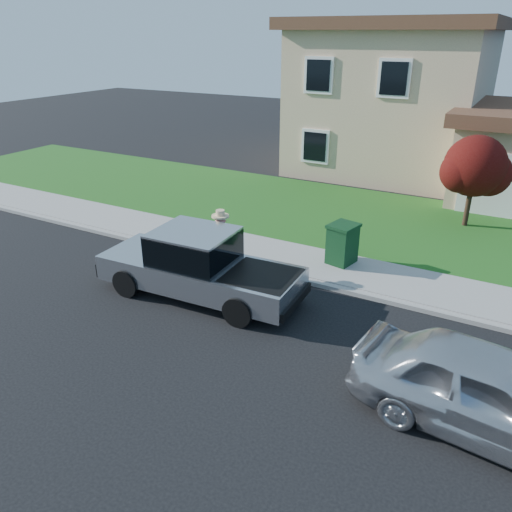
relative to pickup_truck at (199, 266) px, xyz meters
The scene contains 10 objects.
ground 1.35m from the pickup_truck, 60.63° to the right, with size 80.00×80.00×0.00m, color black.
curb 2.60m from the pickup_truck, 52.20° to the left, with size 40.00×0.20×0.12m, color gray.
sidewalk 3.51m from the pickup_truck, 63.55° to the left, with size 40.00×2.00×0.15m, color gray.
lawn 7.76m from the pickup_truck, 78.60° to the left, with size 40.00×7.00×0.10m, color #194814.
house 15.73m from the pickup_truck, 83.21° to the left, with size 14.00×11.30×6.85m.
pickup_truck is the anchor object (origin of this frame).
woman 1.22m from the pickup_truck, 94.56° to the left, with size 0.65×0.47×1.95m.
sedan 7.21m from the pickup_truck, 13.14° to the right, with size 1.86×4.62×1.57m, color silver.
ornamental_tree 10.15m from the pickup_truck, 58.09° to the left, with size 2.27×2.05×3.11m.
trash_bin 4.29m from the pickup_truck, 52.44° to the left, with size 0.88×0.96×1.17m.
Camera 1 is at (6.29, -8.39, 6.27)m, focal length 35.00 mm.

